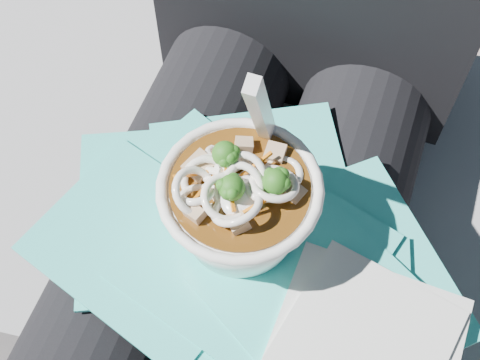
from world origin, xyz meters
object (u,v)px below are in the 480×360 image
(lap, at_px, (229,264))
(udon_bowl, at_px, (240,201))
(stone_ledge, at_px, (266,258))
(person_body, at_px, (259,178))
(plastic_bag, at_px, (251,249))

(lap, xyz_separation_m, udon_bowl, (0.01, -0.00, 0.14))
(stone_ledge, height_order, lap, lap)
(person_body, distance_m, plastic_bag, 0.12)
(stone_ledge, bearing_deg, plastic_bag, -80.95)
(lap, height_order, plastic_bag, plastic_bag)
(person_body, bearing_deg, stone_ledge, 90.00)
(lap, xyz_separation_m, person_body, (0.00, 0.09, 0.02))
(lap, bearing_deg, stone_ledge, 90.00)
(lap, height_order, udon_bowl, udon_bowl)
(person_body, distance_m, udon_bowl, 0.15)
(stone_ledge, distance_m, plastic_bag, 0.43)
(person_body, bearing_deg, lap, -90.00)
(stone_ledge, relative_size, udon_bowl, 5.24)
(udon_bowl, bearing_deg, plastic_bag, -41.73)
(lap, bearing_deg, udon_bowl, -1.31)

